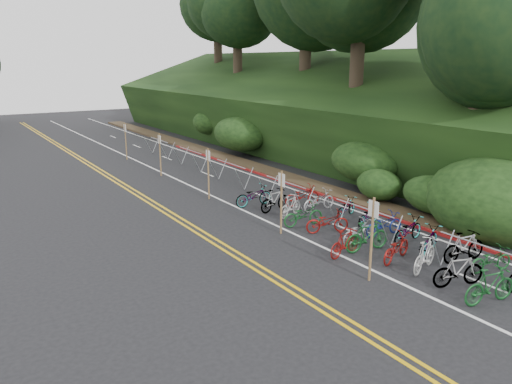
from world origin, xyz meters
TOP-DOWN VIEW (x-y plane):
  - ground at (0.00, 0.00)m, footprint 120.00×120.00m
  - road_markings at (0.63, 10.10)m, footprint 7.47×80.00m
  - red_curb at (5.70, 12.00)m, footprint 0.25×28.00m
  - embankment at (12.96, 19.04)m, footprint 14.30×48.14m
  - bike_rack_front at (3.12, -1.97)m, footprint 1.15×3.22m
  - bike_racks_rest at (3.00, 13.00)m, footprint 1.14×23.00m
  - signpost_near at (0.35, 0.03)m, footprint 0.08×0.40m
  - signposts_rest at (0.60, 14.00)m, footprint 0.08×18.40m
  - bike_front at (1.09, 1.93)m, footprint 0.75×1.65m
  - bike_valet at (2.97, 2.79)m, footprint 3.34×13.51m

SIDE VIEW (x-z plane):
  - ground at x=0.00m, z-range 0.00..0.00m
  - road_markings at x=0.63m, z-range 0.00..0.01m
  - red_curb at x=5.70m, z-range 0.00..0.10m
  - bike_front at x=1.09m, z-range 0.00..0.96m
  - bike_valet at x=2.97m, z-range -0.07..1.03m
  - bike_racks_rest at x=3.00m, z-range 0.27..1.44m
  - bike_rack_front at x=3.12m, z-range 0.28..1.46m
  - signposts_rest at x=0.60m, z-range 0.18..2.68m
  - signpost_near at x=0.35m, z-range 0.19..2.82m
  - embankment at x=12.96m, z-range -1.99..7.12m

